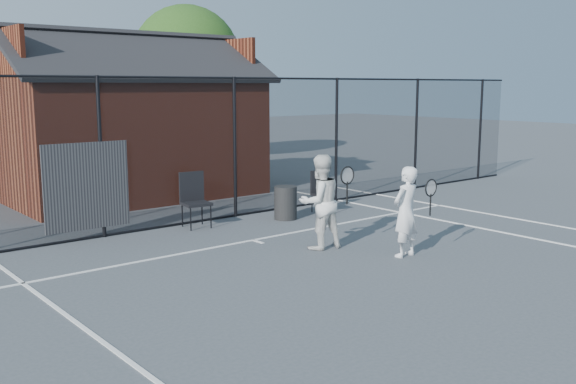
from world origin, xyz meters
TOP-DOWN VIEW (x-y plane):
  - ground at (0.00, 0.00)m, footprint 80.00×80.00m
  - court_lines at (0.00, -1.32)m, footprint 11.02×18.00m
  - fence at (-0.30, 5.00)m, footprint 22.04×3.00m
  - clubhouse at (0.50, 9.00)m, footprint 6.50×4.36m
  - tree_right at (5.50, 14.50)m, footprint 3.97×3.97m
  - player_front at (1.30, 0.50)m, footprint 0.69×0.52m
  - player_back at (0.56, 1.80)m, footprint 0.94×0.74m
  - chair_left at (-0.23, 4.60)m, footprint 0.59×0.61m
  - chair_right at (2.76, 4.10)m, footprint 0.51×0.52m
  - waste_bin at (1.67, 4.10)m, footprint 0.57×0.57m

SIDE VIEW (x-z plane):
  - ground at x=0.00m, z-range 0.00..0.00m
  - court_lines at x=0.00m, z-range 0.00..0.01m
  - waste_bin at x=1.67m, z-range 0.00..0.71m
  - chair_right at x=2.76m, z-range 0.00..0.91m
  - chair_left at x=-0.23m, z-range 0.00..1.08m
  - player_front at x=1.30m, z-range 0.00..1.52m
  - player_back at x=0.56m, z-range 0.00..1.65m
  - fence at x=-0.30m, z-range -0.05..2.95m
  - clubhouse at x=0.50m, z-range -0.49..3.70m
  - tree_right at x=5.50m, z-range 0.86..6.56m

